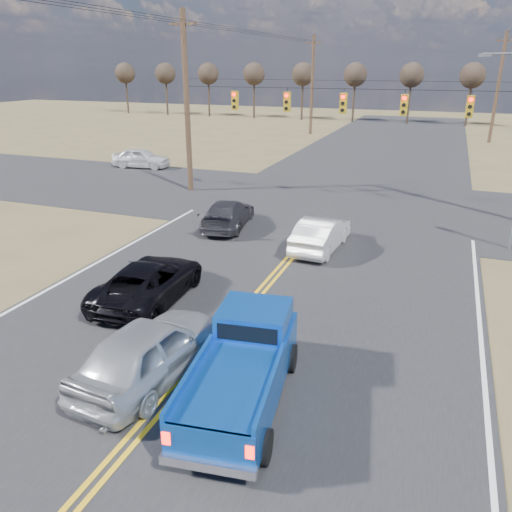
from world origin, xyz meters
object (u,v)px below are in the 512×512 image
(white_car_queue, at_px, (321,234))
(cross_car_west, at_px, (141,158))
(silver_suv, at_px, (150,350))
(black_suv, at_px, (149,281))
(dgrey_car_queue, at_px, (228,214))
(pickup_truck, at_px, (243,367))

(white_car_queue, distance_m, cross_car_west, 20.65)
(silver_suv, distance_m, black_suv, 4.40)
(dgrey_car_queue, distance_m, cross_car_west, 16.04)
(pickup_truck, height_order, black_suv, pickup_truck)
(silver_suv, xyz_separation_m, white_car_queue, (1.66, 10.28, -0.09))
(cross_car_west, bearing_deg, dgrey_car_queue, -140.28)
(pickup_truck, distance_m, dgrey_car_queue, 12.99)
(silver_suv, relative_size, dgrey_car_queue, 1.04)
(black_suv, distance_m, cross_car_west, 22.68)
(silver_suv, relative_size, cross_car_west, 1.08)
(black_suv, relative_size, dgrey_car_queue, 1.08)
(white_car_queue, relative_size, dgrey_car_queue, 0.95)
(pickup_truck, xyz_separation_m, silver_suv, (-2.42, 0.03, -0.11))
(pickup_truck, height_order, silver_suv, pickup_truck)
(black_suv, relative_size, cross_car_west, 1.12)
(black_suv, height_order, white_car_queue, white_car_queue)
(cross_car_west, bearing_deg, black_suv, -153.91)
(black_suv, xyz_separation_m, cross_car_west, (-12.54, 18.90, 0.06))
(black_suv, xyz_separation_m, dgrey_car_queue, (-0.77, 8.00, -0.02))
(pickup_truck, relative_size, white_car_queue, 1.22)
(black_suv, bearing_deg, silver_suv, 118.69)
(pickup_truck, bearing_deg, dgrey_car_queue, 107.53)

